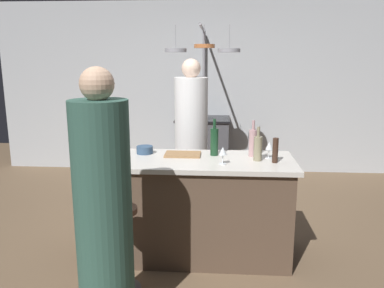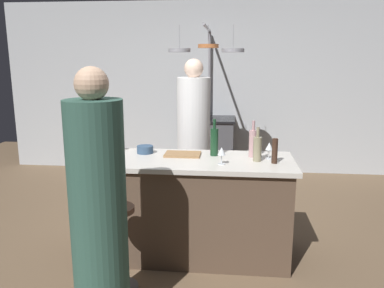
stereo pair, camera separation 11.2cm
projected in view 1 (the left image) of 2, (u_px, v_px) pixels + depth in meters
name	position (u px, v px, depth m)	size (l,w,h in m)	color
ground_plane	(191.00, 253.00, 3.61)	(9.00, 9.00, 0.00)	brown
back_wall	(204.00, 88.00, 6.10)	(6.40, 0.16, 2.60)	#B2B7BC
kitchen_island	(191.00, 207.00, 3.51)	(1.80, 0.72, 0.90)	brown
stove_range	(203.00, 147.00, 5.90)	(0.80, 0.64, 0.89)	#47474C
chef	(191.00, 143.00, 4.45)	(0.37, 0.37, 1.75)	white
bar_stool_left	(121.00, 246.00, 2.96)	(0.28, 0.28, 0.68)	#4C4C51
guest_left	(104.00, 214.00, 2.48)	(0.36, 0.36, 1.71)	#33594C
overhead_pot_rack	(203.00, 64.00, 5.15)	(0.92, 1.29, 2.17)	gray
cutting_board	(183.00, 154.00, 3.54)	(0.32, 0.22, 0.02)	#997047
pepper_mill	(275.00, 150.00, 3.27)	(0.05, 0.05, 0.21)	#382319
wine_bottle_green	(214.00, 141.00, 3.51)	(0.07, 0.07, 0.33)	#193D23
wine_bottle_white	(258.00, 148.00, 3.34)	(0.07, 0.07, 0.29)	gray
wine_bottle_rose	(253.00, 142.00, 3.48)	(0.07, 0.07, 0.32)	#B78C8E
wine_glass_near_right_guest	(119.00, 140.00, 3.68)	(0.07, 0.07, 0.15)	silver
wine_glass_near_left_guest	(223.00, 152.00, 3.22)	(0.07, 0.07, 0.15)	silver
wine_glass_by_chef	(269.00, 147.00, 3.41)	(0.07, 0.07, 0.15)	silver
mixing_bowl_steel	(109.00, 153.00, 3.52)	(0.17, 0.17, 0.06)	#B7B7BC
mixing_bowl_blue	(145.00, 150.00, 3.60)	(0.15, 0.15, 0.07)	#334C6B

